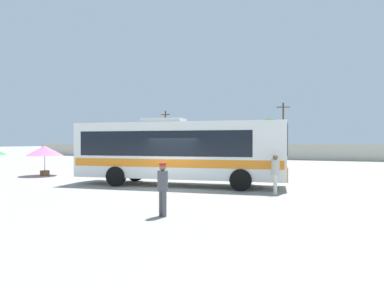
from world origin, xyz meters
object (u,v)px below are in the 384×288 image
(vendor_umbrella_secondary_pink, at_px, (45,151))
(parked_car_leftmost_red, at_px, (164,153))
(coach_bus_white_orange, at_px, (176,150))
(roadside_tree_midleft, at_px, (269,131))
(parked_car_second_silver, at_px, (209,154))
(utility_pole_far, at_px, (165,133))
(passenger_waiting_on_apron, at_px, (163,186))
(utility_pole_near, at_px, (283,130))
(roadside_tree_left, at_px, (194,133))
(attendant_by_bus_door, at_px, (275,172))

(vendor_umbrella_secondary_pink, bearing_deg, parked_car_leftmost_red, 96.10)
(coach_bus_white_orange, bearing_deg, roadside_tree_midleft, 90.53)
(parked_car_leftmost_red, distance_m, parked_car_second_silver, 6.26)
(vendor_umbrella_secondary_pink, height_order, parked_car_leftmost_red, vendor_umbrella_secondary_pink)
(utility_pole_far, bearing_deg, vendor_umbrella_secondary_pink, -78.80)
(passenger_waiting_on_apron, relative_size, utility_pole_far, 0.22)
(vendor_umbrella_secondary_pink, height_order, utility_pole_far, utility_pole_far)
(utility_pole_far, bearing_deg, parked_car_second_silver, -34.11)
(coach_bus_white_orange, relative_size, roadside_tree_midleft, 1.91)
(coach_bus_white_orange, height_order, utility_pole_near, utility_pole_near)
(roadside_tree_left, xyz_separation_m, roadside_tree_midleft, (11.99, 1.04, 0.24))
(vendor_umbrella_secondary_pink, bearing_deg, coach_bus_white_orange, -6.43)
(vendor_umbrella_secondary_pink, bearing_deg, roadside_tree_left, 93.13)
(attendant_by_bus_door, xyz_separation_m, parked_car_second_silver, (-12.16, 26.50, -0.24))
(parked_car_second_silver, xyz_separation_m, utility_pole_far, (-9.81, 6.64, 3.14))
(passenger_waiting_on_apron, bearing_deg, parked_car_second_silver, 106.43)
(passenger_waiting_on_apron, height_order, parked_car_leftmost_red, passenger_waiting_on_apron)
(parked_car_second_silver, bearing_deg, roadside_tree_midleft, 55.59)
(attendant_by_bus_door, distance_m, utility_pole_far, 39.87)
(parked_car_second_silver, distance_m, utility_pole_far, 12.26)
(coach_bus_white_orange, xyz_separation_m, roadside_tree_left, (-12.31, 33.81, 1.85))
(utility_pole_near, bearing_deg, roadside_tree_midleft, 121.34)
(attendant_by_bus_door, xyz_separation_m, utility_pole_near, (-3.17, 31.91, 3.07))
(parked_car_leftmost_red, height_order, roadside_tree_left, roadside_tree_left)
(utility_pole_near, relative_size, roadside_tree_midleft, 1.30)
(passenger_waiting_on_apron, distance_m, utility_pole_far, 43.49)
(attendant_by_bus_door, xyz_separation_m, vendor_umbrella_secondary_pink, (-15.87, 2.33, 0.70))
(attendant_by_bus_door, xyz_separation_m, roadside_tree_left, (-17.65, 34.96, 2.77))
(passenger_waiting_on_apron, bearing_deg, attendant_by_bus_door, 65.04)
(utility_pole_far, relative_size, roadside_tree_midleft, 1.25)
(parked_car_leftmost_red, bearing_deg, passenger_waiting_on_apron, -63.31)
(roadside_tree_left, bearing_deg, coach_bus_white_orange, -69.99)
(utility_pole_near, distance_m, roadside_tree_left, 14.80)
(coach_bus_white_orange, relative_size, vendor_umbrella_secondary_pink, 4.63)
(roadside_tree_left, bearing_deg, passenger_waiting_on_apron, -69.77)
(coach_bus_white_orange, xyz_separation_m, passenger_waiting_on_apron, (2.67, -6.87, -0.97))
(parked_car_leftmost_red, height_order, parked_car_second_silver, parked_car_leftmost_red)
(vendor_umbrella_secondary_pink, bearing_deg, parked_car_second_silver, 81.28)
(parked_car_leftmost_red, height_order, utility_pole_near, utility_pole_near)
(parked_car_leftmost_red, height_order, roadside_tree_midleft, roadside_tree_midleft)
(utility_pole_near, height_order, roadside_tree_left, utility_pole_near)
(parked_car_second_silver, bearing_deg, roadside_tree_left, 122.98)
(coach_bus_white_orange, distance_m, vendor_umbrella_secondary_pink, 10.60)
(coach_bus_white_orange, bearing_deg, utility_pole_far, 117.47)
(passenger_waiting_on_apron, height_order, vendor_umbrella_secondary_pink, vendor_umbrella_secondary_pink)
(coach_bus_white_orange, height_order, parked_car_leftmost_red, coach_bus_white_orange)
(attendant_by_bus_door, xyz_separation_m, passenger_waiting_on_apron, (-2.66, -5.72, -0.05))
(passenger_waiting_on_apron, height_order, utility_pole_near, utility_pole_near)
(utility_pole_near, height_order, utility_pole_far, utility_pole_near)
(roadside_tree_midleft, bearing_deg, coach_bus_white_orange, -89.47)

